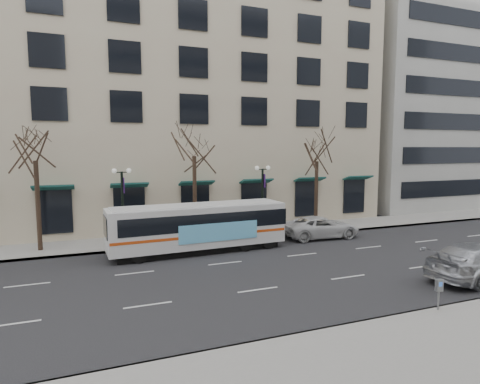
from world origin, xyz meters
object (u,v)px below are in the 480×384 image
lamp_post_left (123,203)px  pay_station (439,288)px  lamp_post_right (263,196)px  white_pickup (321,227)px  silver_car (479,261)px  tree_far_left (35,145)px  tree_far_right (317,149)px  tree_far_mid (194,142)px  city_bus (200,226)px

lamp_post_left → pay_station: lamp_post_left is taller
lamp_post_right → white_pickup: lamp_post_right is taller
silver_car → pay_station: (-5.34, -2.45, 0.15)m
tree_far_left → lamp_post_right: bearing=-2.3°
tree_far_left → silver_car: bearing=-33.1°
lamp_post_right → silver_car: bearing=-65.6°
white_pickup → pay_station: bearing=170.2°
tree_far_right → tree_far_left: bearing=180.0°
white_pickup → tree_far_mid: bearing=75.4°
city_bus → silver_car: bearing=-43.7°
tree_far_mid → lamp_post_left: tree_far_mid is taller
lamp_post_right → white_pickup: 4.82m
tree_far_right → lamp_post_left: tree_far_right is taller
lamp_post_left → white_pickup: (13.68, -2.24, -2.17)m
tree_far_left → city_bus: 11.21m
silver_car → lamp_post_right: bearing=17.4°
lamp_post_right → tree_far_mid: bearing=173.2°
tree_far_left → tree_far_mid: (10.00, 0.00, 0.21)m
tree_far_right → city_bus: tree_far_right is taller
silver_car → lamp_post_left: bearing=43.7°
tree_far_left → pay_station: tree_far_left is taller
lamp_post_right → silver_car: (5.91, -13.05, -2.05)m
tree_far_left → city_bus: bearing=-20.5°
pay_station → lamp_post_left: bearing=135.5°
pay_station → tree_far_left: bearing=145.3°
tree_far_mid → tree_far_right: 10.01m
city_bus → pay_station: 14.06m
tree_far_left → pay_station: bearing=-46.0°
tree_far_mid → silver_car: 18.48m
silver_car → tree_far_right: bearing=-3.1°
tree_far_mid → city_bus: 6.34m
tree_far_mid → tree_far_right: bearing=-0.0°
city_bus → silver_car: 15.39m
tree_far_mid → white_pickup: (8.69, -2.84, -6.13)m
tree_far_right → lamp_post_right: size_ratio=1.55×
silver_car → white_pickup: (-2.23, 10.81, -0.12)m
lamp_post_right → pay_station: 15.63m
city_bus → white_pickup: city_bus is taller
lamp_post_right → white_pickup: (3.68, -2.24, -2.17)m
lamp_post_right → silver_car: lamp_post_right is taller
tree_far_left → tree_far_right: size_ratio=1.03×
tree_far_mid → silver_car: tree_far_mid is taller
tree_far_mid → white_pickup: tree_far_mid is taller
tree_far_right → city_bus: (-10.63, -3.50, -4.77)m
city_bus → lamp_post_right: bearing=24.8°
tree_far_mid → white_pickup: bearing=-18.1°
lamp_post_right → city_bus: size_ratio=0.46×
lamp_post_left → lamp_post_right: bearing=0.0°
lamp_post_left → white_pickup: 14.03m
tree_far_left → city_bus: tree_far_left is taller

